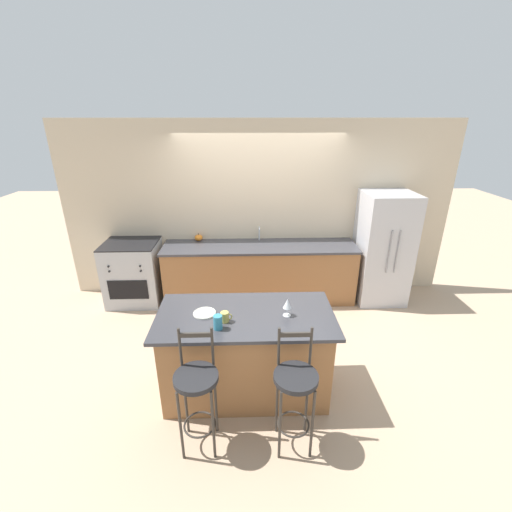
{
  "coord_description": "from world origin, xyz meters",
  "views": [
    {
      "loc": [
        -0.21,
        -4.47,
        2.73
      ],
      "look_at": [
        -0.09,
        -0.61,
        1.14
      ],
      "focal_mm": 24.0,
      "sensor_mm": 36.0,
      "label": 1
    }
  ],
  "objects_px": {
    "oven_range": "(134,272)",
    "bar_stool_far": "(295,388)",
    "coffee_mug": "(225,317)",
    "tumbler_cup": "(218,322)",
    "refrigerator": "(382,248)",
    "wine_glass": "(287,304)",
    "dinner_plate": "(205,313)",
    "pumpkin_decoration": "(199,238)",
    "bar_stool_near": "(197,389)"
  },
  "relations": [
    {
      "from": "oven_range",
      "to": "bar_stool_far",
      "type": "relative_size",
      "value": 0.85
    },
    {
      "from": "coffee_mug",
      "to": "tumbler_cup",
      "type": "xyz_separation_m",
      "value": [
        -0.06,
        -0.11,
        0.02
      ]
    },
    {
      "from": "refrigerator",
      "to": "wine_glass",
      "type": "distance_m",
      "value": 2.63
    },
    {
      "from": "refrigerator",
      "to": "dinner_plate",
      "type": "distance_m",
      "value": 3.17
    },
    {
      "from": "refrigerator",
      "to": "pumpkin_decoration",
      "type": "height_order",
      "value": "refrigerator"
    },
    {
      "from": "bar_stool_near",
      "to": "pumpkin_decoration",
      "type": "xyz_separation_m",
      "value": [
        -0.32,
        2.88,
        0.32
      ]
    },
    {
      "from": "refrigerator",
      "to": "bar_stool_near",
      "type": "bearing_deg",
      "value": -134.05
    },
    {
      "from": "wine_glass",
      "to": "coffee_mug",
      "type": "bearing_deg",
      "value": -171.55
    },
    {
      "from": "dinner_plate",
      "to": "wine_glass",
      "type": "relative_size",
      "value": 1.25
    },
    {
      "from": "pumpkin_decoration",
      "to": "tumbler_cup",
      "type": "bearing_deg",
      "value": -78.99
    },
    {
      "from": "refrigerator",
      "to": "tumbler_cup",
      "type": "bearing_deg",
      "value": -137.06
    },
    {
      "from": "oven_range",
      "to": "pumpkin_decoration",
      "type": "distance_m",
      "value": 1.13
    },
    {
      "from": "wine_glass",
      "to": "dinner_plate",
      "type": "bearing_deg",
      "value": 176.09
    },
    {
      "from": "dinner_plate",
      "to": "tumbler_cup",
      "type": "height_order",
      "value": "tumbler_cup"
    },
    {
      "from": "bar_stool_near",
      "to": "bar_stool_far",
      "type": "bearing_deg",
      "value": -1.51
    },
    {
      "from": "oven_range",
      "to": "pumpkin_decoration",
      "type": "bearing_deg",
      "value": 14.51
    },
    {
      "from": "bar_stool_near",
      "to": "dinner_plate",
      "type": "height_order",
      "value": "bar_stool_near"
    },
    {
      "from": "oven_range",
      "to": "coffee_mug",
      "type": "xyz_separation_m",
      "value": [
        1.53,
        -2.1,
        0.5
      ]
    },
    {
      "from": "bar_stool_near",
      "to": "dinner_plate",
      "type": "bearing_deg",
      "value": 89.16
    },
    {
      "from": "wine_glass",
      "to": "tumbler_cup",
      "type": "height_order",
      "value": "wine_glass"
    },
    {
      "from": "oven_range",
      "to": "coffee_mug",
      "type": "height_order",
      "value": "coffee_mug"
    },
    {
      "from": "coffee_mug",
      "to": "refrigerator",
      "type": "bearing_deg",
      "value": 42.12
    },
    {
      "from": "coffee_mug",
      "to": "dinner_plate",
      "type": "bearing_deg",
      "value": 145.6
    },
    {
      "from": "tumbler_cup",
      "to": "refrigerator",
      "type": "bearing_deg",
      "value": 42.94
    },
    {
      "from": "refrigerator",
      "to": "wine_glass",
      "type": "bearing_deg",
      "value": -130.6
    },
    {
      "from": "oven_range",
      "to": "bar_stool_far",
      "type": "xyz_separation_m",
      "value": [
        2.13,
        -2.65,
        0.14
      ]
    },
    {
      "from": "coffee_mug",
      "to": "pumpkin_decoration",
      "type": "relative_size",
      "value": 0.91
    },
    {
      "from": "wine_glass",
      "to": "coffee_mug",
      "type": "height_order",
      "value": "wine_glass"
    },
    {
      "from": "wine_glass",
      "to": "coffee_mug",
      "type": "distance_m",
      "value": 0.6
    },
    {
      "from": "bar_stool_far",
      "to": "pumpkin_decoration",
      "type": "relative_size",
      "value": 9.32
    },
    {
      "from": "oven_range",
      "to": "bar_stool_far",
      "type": "bearing_deg",
      "value": -51.16
    },
    {
      "from": "bar_stool_near",
      "to": "tumbler_cup",
      "type": "relative_size",
      "value": 8.32
    },
    {
      "from": "bar_stool_far",
      "to": "wine_glass",
      "type": "height_order",
      "value": "bar_stool_far"
    },
    {
      "from": "refrigerator",
      "to": "bar_stool_far",
      "type": "xyz_separation_m",
      "value": [
        -1.7,
        -2.62,
        -0.23
      ]
    },
    {
      "from": "oven_range",
      "to": "pumpkin_decoration",
      "type": "xyz_separation_m",
      "value": [
        0.99,
        0.26,
        0.47
      ]
    },
    {
      "from": "refrigerator",
      "to": "coffee_mug",
      "type": "bearing_deg",
      "value": -137.88
    },
    {
      "from": "oven_range",
      "to": "coffee_mug",
      "type": "distance_m",
      "value": 2.65
    },
    {
      "from": "bar_stool_near",
      "to": "wine_glass",
      "type": "relative_size",
      "value": 6.37
    },
    {
      "from": "coffee_mug",
      "to": "pumpkin_decoration",
      "type": "distance_m",
      "value": 2.42
    },
    {
      "from": "oven_range",
      "to": "dinner_plate",
      "type": "distance_m",
      "value": 2.41
    },
    {
      "from": "bar_stool_far",
      "to": "dinner_plate",
      "type": "xyz_separation_m",
      "value": [
        -0.81,
        0.69,
        0.32
      ]
    },
    {
      "from": "oven_range",
      "to": "bar_stool_near",
      "type": "height_order",
      "value": "bar_stool_near"
    },
    {
      "from": "bar_stool_near",
      "to": "oven_range",
      "type": "bearing_deg",
      "value": 116.58
    },
    {
      "from": "bar_stool_near",
      "to": "refrigerator",
      "type": "bearing_deg",
      "value": 45.95
    },
    {
      "from": "refrigerator",
      "to": "dinner_plate",
      "type": "relative_size",
      "value": 7.6
    },
    {
      "from": "dinner_plate",
      "to": "coffee_mug",
      "type": "distance_m",
      "value": 0.26
    },
    {
      "from": "pumpkin_decoration",
      "to": "oven_range",
      "type": "bearing_deg",
      "value": -165.49
    },
    {
      "from": "bar_stool_far",
      "to": "coffee_mug",
      "type": "bearing_deg",
      "value": 137.75
    },
    {
      "from": "bar_stool_far",
      "to": "wine_glass",
      "type": "bearing_deg",
      "value": 90.65
    },
    {
      "from": "refrigerator",
      "to": "pumpkin_decoration",
      "type": "relative_size",
      "value": 13.93
    }
  ]
}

